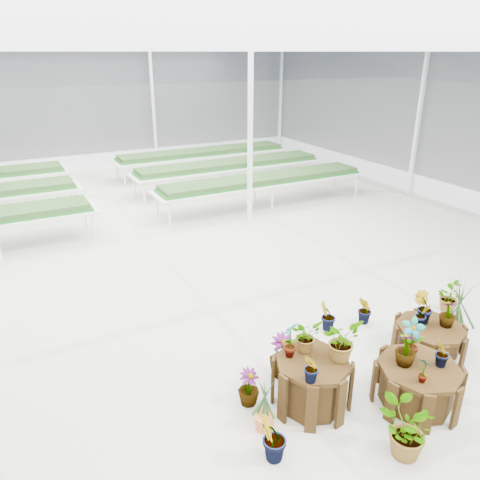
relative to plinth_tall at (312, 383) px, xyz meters
name	(u,v)px	position (x,y,z in m)	size (l,w,h in m)	color
ground_plane	(207,319)	(-0.33, 2.50, -0.33)	(24.00, 24.00, 0.00)	gray
greenhouse_shell	(204,190)	(-0.33, 2.50, 1.92)	(18.00, 24.00, 4.50)	white
steel_frame	(204,190)	(-0.33, 2.50, 1.92)	(18.00, 24.00, 4.50)	silver
nursery_benches	(107,191)	(-0.33, 9.70, 0.09)	(16.00, 7.00, 0.84)	silver
plinth_tall	(312,383)	(0.00, 0.00, 0.00)	(0.97, 0.97, 0.66)	#301E0A
plinth_mid	(417,385)	(1.20, -0.60, -0.05)	(1.07, 1.07, 0.56)	#301E0A
plinth_low	(428,339)	(2.20, 0.10, -0.10)	(1.01, 1.01, 0.46)	#301E0A
nursery_plants	(382,354)	(1.05, -0.11, 0.17)	(4.90, 3.30, 1.24)	#243E1B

